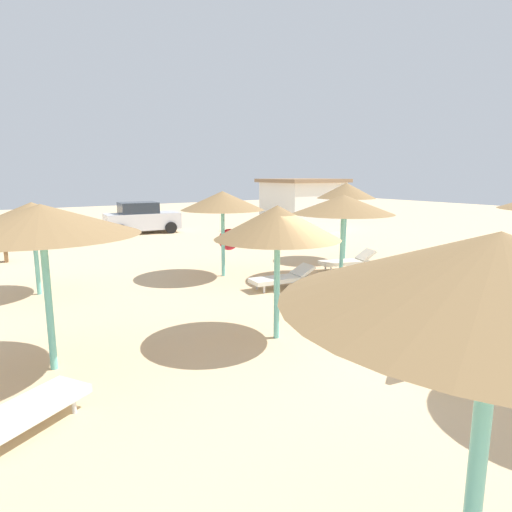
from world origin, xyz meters
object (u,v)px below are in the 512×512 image
at_px(parasol_6, 498,272).
at_px(parked_car, 141,218).
at_px(parasol_0, 277,223).
at_px(parasol_1, 41,220).
at_px(lounger_1, 13,415).
at_px(lounger_0, 399,342).
at_px(parasol_2, 343,205).
at_px(lounger_4, 348,261).
at_px(lounger_2, 283,278).
at_px(parasol_5, 223,201).
at_px(parasol_4, 346,191).
at_px(bench_1, 249,230).
at_px(beach_cabana, 302,205).
at_px(parasol_9, 32,212).

xyz_separation_m(parasol_6, parked_car, (5.49, 22.47, -1.86)).
height_order(parasol_0, parasol_1, parasol_1).
bearing_deg(lounger_1, lounger_0, -10.38).
height_order(parasol_2, lounger_4, parasol_2).
height_order(parasol_6, lounger_2, parasol_6).
relative_size(parasol_2, parked_car, 0.75).
bearing_deg(parked_car, parasol_2, -83.93).
bearing_deg(parasol_5, parasol_2, -40.61).
height_order(parasol_0, parasol_4, parasol_4).
relative_size(parasol_4, parasol_5, 1.07).
distance_m(parasol_0, lounger_2, 4.43).
xyz_separation_m(parasol_5, lounger_2, (0.67, -2.33, -2.10)).
relative_size(parasol_5, lounger_2, 1.39).
xyz_separation_m(parasol_0, bench_1, (7.50, 12.71, -2.00)).
distance_m(parasol_1, parasol_5, 7.33).
distance_m(lounger_0, lounger_1, 6.10).
xyz_separation_m(lounger_1, beach_cabana, (15.97, 13.72, 1.21)).
relative_size(lounger_0, parked_car, 0.47).
bearing_deg(parasol_4, parasol_6, -131.33).
distance_m(lounger_2, parked_car, 13.99).
height_order(lounger_4, bench_1, lounger_4).
bearing_deg(parasol_0, bench_1, 59.47).
bearing_deg(parasol_2, lounger_4, 35.83).
bearing_deg(lounger_2, lounger_4, 12.03).
bearing_deg(parked_car, parasol_0, -100.53).
height_order(parasol_5, parasol_6, parasol_6).
relative_size(parasol_4, lounger_2, 1.49).
bearing_deg(parasol_1, lounger_4, 16.08).
bearing_deg(parasol_9, bench_1, 30.35).
distance_m(lounger_1, beach_cabana, 21.09).
bearing_deg(parasol_0, parked_car, 79.47).
height_order(parasol_9, lounger_0, parasol_9).
bearing_deg(beach_cabana, lounger_1, -139.34).
relative_size(bench_1, parked_car, 0.37).
height_order(parasol_5, lounger_2, parasol_5).
distance_m(lounger_4, bench_1, 9.11).
bearing_deg(beach_cabana, parasol_4, -118.68).
height_order(parasol_4, lounger_0, parasol_4).
distance_m(parasol_6, bench_1, 20.78).
bearing_deg(lounger_2, beach_cabana, 48.13).
bearing_deg(parasol_6, parasol_5, 69.11).
height_order(lounger_4, parked_car, parked_car).
distance_m(parasol_0, lounger_0, 3.12).
relative_size(parasol_5, bench_1, 1.80).
xyz_separation_m(parasol_5, lounger_4, (4.00, -1.62, -2.10)).
distance_m(parasol_4, lounger_4, 3.01).
relative_size(parasol_0, parasol_4, 0.91).
xyz_separation_m(parasol_1, parasol_6, (1.69, -6.38, 0.14)).
xyz_separation_m(parasol_5, beach_cabana, (9.38, 7.39, -0.90)).
distance_m(parasol_6, lounger_1, 5.65).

